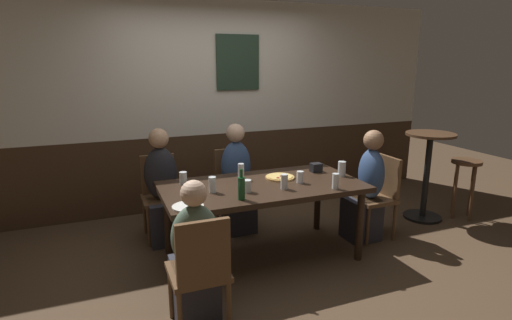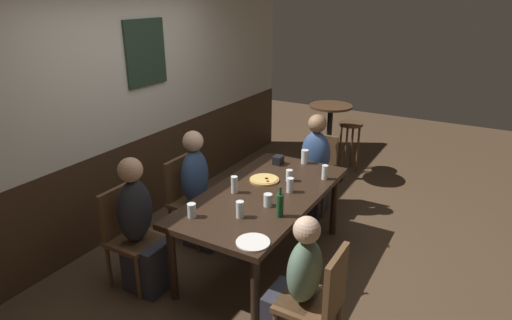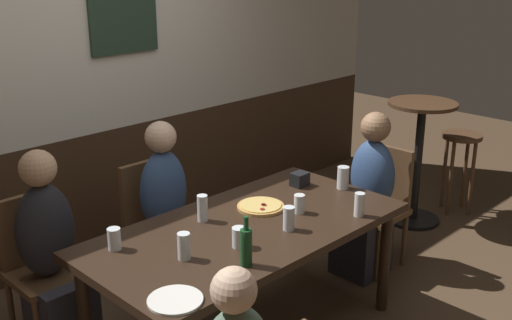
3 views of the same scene
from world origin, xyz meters
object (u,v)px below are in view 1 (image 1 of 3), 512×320
Objects in this scene: chair_head_east at (379,192)px; pint_glass_amber at (183,179)px; person_mid_far at (237,186)px; highball_clear at (247,187)px; pint_glass_pale at (241,172)px; tumbler_water at (335,182)px; tumbler_short at (342,169)px; dining_table at (262,192)px; chair_left_near at (200,268)px; chair_left_far at (160,191)px; pizza at (280,177)px; person_head_east at (366,193)px; chair_mid_far at (233,183)px; side_bar_table at (427,169)px; person_left_far at (163,194)px; beer_bottle_green at (241,188)px; person_left_near at (195,263)px; condiment_caddy at (316,168)px; bar_stool at (465,173)px; beer_glass_half at (300,178)px; beer_glass_tall at (212,185)px; plate_white_large at (188,206)px; pint_glass_stout at (284,183)px.

pint_glass_amber is (-2.04, 0.28, 0.29)m from chair_head_east.
person_mid_far is 10.96× the size of highball_clear.
pint_glass_pale is 1.10× the size of tumbler_water.
tumbler_short reaches higher than highball_clear.
dining_table is 2.13× the size of chair_left_near.
pizza is (1.06, -0.77, 0.26)m from chair_left_far.
pint_glass_amber is at bearing 168.48° from tumbler_short.
pizza is at bearing 43.61° from chair_left_near.
tumbler_short is (0.85, -0.03, 0.14)m from dining_table.
pint_glass_pale is at bearing 78.26° from highball_clear.
person_mid_far is at bearing 151.64° from chair_head_east.
person_head_east is 8.24× the size of tumbler_water.
tumbler_short is (0.85, -0.92, 0.31)m from chair_mid_far.
person_head_east is at bearing -168.73° from side_bar_table.
side_bar_table is (3.02, -0.53, 0.10)m from person_left_far.
beer_bottle_green is 2.59m from side_bar_table.
pint_glass_pale reaches higher than tumbler_water.
pint_glass_pale is at bearing 53.96° from person_left_near.
pizza is 0.27× the size of side_bar_table.
person_head_east is 1.04m from side_bar_table.
tumbler_water is (1.38, -1.26, 0.31)m from chair_left_far.
person_left_near is 9.88× the size of condiment_caddy.
pint_glass_amber is 3.35m from bar_stool.
person_left_far is at bearing 144.99° from beer_glass_half.
beer_glass_tall is 0.13× the size of side_bar_table.
bar_stool is at bearing 11.38° from tumbler_water.
chair_left_near is 1.51m from tumbler_water.
chair_mid_far is at bearing 143.24° from person_head_east.
pint_glass_amber reaches higher than plate_white_large.
person_left_near is 7.92× the size of pint_glass_stout.
dining_table is at bearing 41.35° from person_left_near.
person_mid_far is at bearing 112.95° from beer_glass_half.
chair_mid_far is at bearing 62.30° from beer_glass_tall.
beer_glass_half is 1.03× the size of condiment_caddy.
condiment_caddy is (0.69, -0.69, 0.29)m from chair_mid_far.
person_left_near is 4.14× the size of beer_bottle_green.
pizza is at bearing 173.85° from chair_head_east.
chair_left_near reaches higher than pint_glass_stout.
person_left_far is 4.58× the size of beer_bottle_green.
person_left_near is 1.14m from pint_glass_stout.
pint_glass_pale is (0.69, -0.66, 0.32)m from chair_left_far.
dining_table is 13.11× the size of tumbler_water.
side_bar_table is at bearing 13.34° from chair_head_east.
chair_left_near is 1.90m from tumbler_short.
tumbler_water is (1.38, 0.36, 0.35)m from person_left_near.
beer_glass_half is at bearing 7.05° from highball_clear.
chair_left_far is at bearing 144.03° from pizza.
person_mid_far is at bearing 148.51° from person_head_east.
pizza is at bearing 32.03° from highball_clear.
person_mid_far is at bearing 60.47° from person_left_near.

